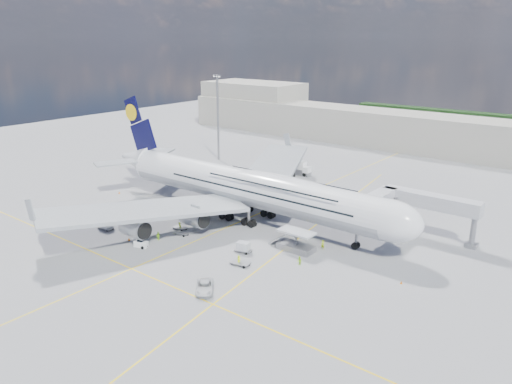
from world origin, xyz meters
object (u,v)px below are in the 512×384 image
Objects in this scene: dolly_row_a at (105,223)px; catering_truck_outer at (300,168)px; crew_tug at (180,226)px; cone_wing_right_outer at (129,239)px; cargo_loader at (295,243)px; cone_wing_right_inner at (139,227)px; crew_loader at (299,261)px; crew_van at (239,260)px; service_van at (205,287)px; cone_nose at (401,282)px; jet_bridge at (409,203)px; cone_wing_left_inner at (220,197)px; cone_tail at (119,192)px; dolly_row_c at (182,233)px; dolly_nose_near at (243,247)px; cone_wing_left_outer at (241,183)px; baggage_tug at (141,244)px; catering_truck_inner at (282,179)px; dolly_back at (154,209)px; crew_wing at (158,236)px; airliner at (248,187)px; dolly_row_b at (180,228)px; crew_nose at (323,245)px.

catering_truck_outer is (7.61, 57.41, 0.58)m from dolly_row_a.
crew_tug reaches higher than cone_wing_right_outer.
cargo_loader is 14.80× the size of cone_wing_right_inner.
crew_loader is 27.45m from crew_tug.
crew_loader reaches higher than crew_van.
service_van reaches higher than cone_nose.
cone_wing_left_inner is at bearing -174.26° from jet_bridge.
crew_tug reaches higher than cone_tail.
dolly_row_c is 0.90× the size of dolly_nose_near.
dolly_row_c is at bearing 23.07° from dolly_row_a.
crew_van is at bearing 60.21° from service_van.
cone_wing_left_outer is (-30.02, 36.36, -0.55)m from crew_van.
crew_van is (-8.20, -5.84, -0.01)m from crew_loader.
cone_nose is at bearing 11.54° from cone_wing_right_inner.
baggage_tug is 59.08m from catering_truck_outer.
catering_truck_inner is at bearing 100.92° from dolly_nose_near.
baggage_tug is at bearing -128.34° from crew_loader.
dolly_row_a is at bearing -178.75° from dolly_nose_near.
jet_bridge is 2.89× the size of catering_truck_inner.
crew_loader is (6.25, 16.01, 0.07)m from service_van.
dolly_nose_near is 0.61× the size of service_van.
dolly_back reaches higher than cone_wing_right_outer.
cone_wing_left_inner is (-50.39, 14.11, 0.05)m from cone_nose.
crew_van is 2.76× the size of cone_wing_left_inner.
catering_truck_inner is 10.80× the size of cone_tail.
catering_truck_outer is 11.81× the size of cone_wing_left_outer.
crew_van is 23.09m from cone_wing_right_outer.
dolly_back reaches higher than crew_van.
cargo_loader is 21.02m from service_van.
baggage_tug is 4.24m from cone_wing_right_outer.
crew_tug is (4.07, -48.58, -0.98)m from catering_truck_outer.
catering_truck_inner is 3.91× the size of crew_wing.
dolly_nose_near is (27.78, -3.43, 0.08)m from dolly_back.
cone_wing_right_outer is at bearing -149.50° from cargo_loader.
baggage_tug is 4.52× the size of cone_tail.
crew_loader is at bearing -30.13° from airliner.
dolly_row_a is 2.20× the size of crew_van.
catering_truck_inner is at bearing 157.52° from crew_loader.
crew_tug is 3.13× the size of cone_nose.
crew_loader is at bearing -71.52° from crew_van.
dolly_row_a is at bearing -137.27° from crew_loader.
catering_truck_outer is 18.35m from cone_wing_left_outer.
cargo_loader is at bearing -24.15° from cone_wing_left_inner.
catering_truck_outer is at bearing 89.31° from dolly_row_b.
dolly_row_a is 2.18× the size of crew_loader.
crew_van reaches higher than cone_nose.
cone_wing_right_outer is at bearing 85.40° from crew_van.
catering_truck_outer reaches higher than dolly_nose_near.
dolly_nose_near reaches higher than crew_van.
crew_nose is (24.75, 10.84, 0.56)m from dolly_row_c.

